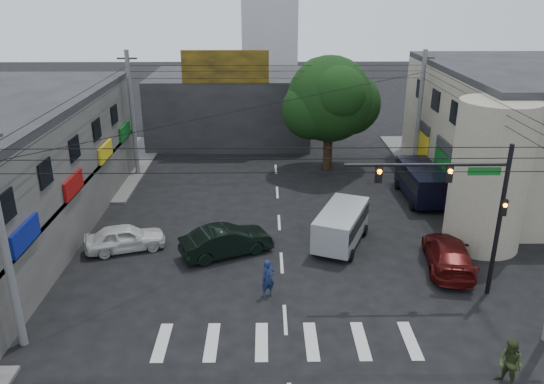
{
  "coord_description": "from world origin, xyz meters",
  "views": [
    {
      "loc": [
        -0.81,
        -22.16,
        13.35
      ],
      "look_at": [
        -0.47,
        4.0,
        3.15
      ],
      "focal_mm": 35.0,
      "sensor_mm": 36.0,
      "label": 1
    }
  ],
  "objects_px": {
    "white_compact": "(125,238)",
    "pedestrian_olive": "(510,364)",
    "utility_pole_far_left": "(132,114)",
    "maroon_sedan": "(448,254)",
    "traffic_gantry": "(465,197)",
    "dark_sedan": "(226,241)",
    "silver_minivan": "(341,227)",
    "navy_van": "(421,184)",
    "utility_pole_far_right": "(419,114)",
    "utility_pole_near_left": "(3,240)",
    "traffic_officer": "(268,279)",
    "street_tree": "(330,99)"
  },
  "relations": [
    {
      "from": "utility_pole_far_left",
      "to": "maroon_sedan",
      "type": "height_order",
      "value": "utility_pole_far_left"
    },
    {
      "from": "traffic_gantry",
      "to": "maroon_sedan",
      "type": "distance_m",
      "value": 4.78
    },
    {
      "from": "white_compact",
      "to": "silver_minivan",
      "type": "relative_size",
      "value": 0.87
    },
    {
      "from": "white_compact",
      "to": "pedestrian_olive",
      "type": "distance_m",
      "value": 19.38
    },
    {
      "from": "traffic_gantry",
      "to": "navy_van",
      "type": "xyz_separation_m",
      "value": [
        1.69,
        11.66,
        -3.72
      ]
    },
    {
      "from": "dark_sedan",
      "to": "navy_van",
      "type": "xyz_separation_m",
      "value": [
        12.41,
        7.69,
        0.31
      ]
    },
    {
      "from": "traffic_gantry",
      "to": "maroon_sedan",
      "type": "relative_size",
      "value": 1.31
    },
    {
      "from": "utility_pole_near_left",
      "to": "silver_minivan",
      "type": "height_order",
      "value": "utility_pole_near_left"
    },
    {
      "from": "utility_pole_near_left",
      "to": "dark_sedan",
      "type": "height_order",
      "value": "utility_pole_near_left"
    },
    {
      "from": "traffic_gantry",
      "to": "white_compact",
      "type": "distance_m",
      "value": 17.35
    },
    {
      "from": "dark_sedan",
      "to": "traffic_officer",
      "type": "distance_m",
      "value": 4.63
    },
    {
      "from": "traffic_officer",
      "to": "utility_pole_near_left",
      "type": "bearing_deg",
      "value": 172.81
    },
    {
      "from": "utility_pole_near_left",
      "to": "white_compact",
      "type": "distance_m",
      "value": 9.22
    },
    {
      "from": "traffic_officer",
      "to": "pedestrian_olive",
      "type": "relative_size",
      "value": 0.95
    },
    {
      "from": "dark_sedan",
      "to": "pedestrian_olive",
      "type": "height_order",
      "value": "pedestrian_olive"
    },
    {
      "from": "dark_sedan",
      "to": "pedestrian_olive",
      "type": "bearing_deg",
      "value": -158.42
    },
    {
      "from": "street_tree",
      "to": "utility_pole_far_left",
      "type": "bearing_deg",
      "value": -176.05
    },
    {
      "from": "silver_minivan",
      "to": "navy_van",
      "type": "height_order",
      "value": "navy_van"
    },
    {
      "from": "traffic_gantry",
      "to": "utility_pole_far_left",
      "type": "bearing_deg",
      "value": 137.14
    },
    {
      "from": "street_tree",
      "to": "maroon_sedan",
      "type": "xyz_separation_m",
      "value": [
        4.38,
        -15.57,
        -4.71
      ]
    },
    {
      "from": "navy_van",
      "to": "dark_sedan",
      "type": "bearing_deg",
      "value": 120.77
    },
    {
      "from": "utility_pole_far_left",
      "to": "maroon_sedan",
      "type": "xyz_separation_m",
      "value": [
        18.88,
        -14.57,
        -3.84
      ]
    },
    {
      "from": "traffic_gantry",
      "to": "silver_minivan",
      "type": "xyz_separation_m",
      "value": [
        -4.51,
        5.08,
        -3.8
      ]
    },
    {
      "from": "utility_pole_far_left",
      "to": "silver_minivan",
      "type": "height_order",
      "value": "utility_pole_far_left"
    },
    {
      "from": "dark_sedan",
      "to": "navy_van",
      "type": "height_order",
      "value": "navy_van"
    },
    {
      "from": "utility_pole_near_left",
      "to": "navy_van",
      "type": "height_order",
      "value": "utility_pole_near_left"
    },
    {
      "from": "utility_pole_far_right",
      "to": "white_compact",
      "type": "relative_size",
      "value": 2.03
    },
    {
      "from": "navy_van",
      "to": "pedestrian_olive",
      "type": "distance_m",
      "value": 17.88
    },
    {
      "from": "traffic_gantry",
      "to": "dark_sedan",
      "type": "relative_size",
      "value": 1.41
    },
    {
      "from": "maroon_sedan",
      "to": "pedestrian_olive",
      "type": "distance_m",
      "value": 8.6
    },
    {
      "from": "pedestrian_olive",
      "to": "maroon_sedan",
      "type": "bearing_deg",
      "value": 147.07
    },
    {
      "from": "utility_pole_near_left",
      "to": "maroon_sedan",
      "type": "relative_size",
      "value": 1.67
    },
    {
      "from": "traffic_gantry",
      "to": "traffic_officer",
      "type": "height_order",
      "value": "traffic_gantry"
    },
    {
      "from": "traffic_gantry",
      "to": "utility_pole_far_right",
      "type": "relative_size",
      "value": 0.78
    },
    {
      "from": "street_tree",
      "to": "silver_minivan",
      "type": "xyz_separation_m",
      "value": [
        -0.69,
        -12.93,
        -4.44
      ]
    },
    {
      "from": "traffic_gantry",
      "to": "utility_pole_near_left",
      "type": "height_order",
      "value": "utility_pole_near_left"
    },
    {
      "from": "utility_pole_far_left",
      "to": "utility_pole_far_right",
      "type": "height_order",
      "value": "same"
    },
    {
      "from": "white_compact",
      "to": "silver_minivan",
      "type": "height_order",
      "value": "silver_minivan"
    },
    {
      "from": "utility_pole_near_left",
      "to": "maroon_sedan",
      "type": "bearing_deg",
      "value": 17.44
    },
    {
      "from": "traffic_officer",
      "to": "navy_van",
      "type": "bearing_deg",
      "value": 22.7
    },
    {
      "from": "traffic_gantry",
      "to": "maroon_sedan",
      "type": "bearing_deg",
      "value": 77.08
    },
    {
      "from": "dark_sedan",
      "to": "silver_minivan",
      "type": "xyz_separation_m",
      "value": [
        6.2,
        1.1,
        0.23
      ]
    },
    {
      "from": "street_tree",
      "to": "white_compact",
      "type": "relative_size",
      "value": 1.92
    },
    {
      "from": "maroon_sedan",
      "to": "silver_minivan",
      "type": "relative_size",
      "value": 1.06
    },
    {
      "from": "street_tree",
      "to": "utility_pole_near_left",
      "type": "bearing_deg",
      "value": -124.0
    },
    {
      "from": "white_compact",
      "to": "pedestrian_olive",
      "type": "bearing_deg",
      "value": -141.06
    },
    {
      "from": "dark_sedan",
      "to": "silver_minivan",
      "type": "bearing_deg",
      "value": -104.81
    },
    {
      "from": "utility_pole_far_right",
      "to": "white_compact",
      "type": "distance_m",
      "value": 22.93
    },
    {
      "from": "traffic_officer",
      "to": "pedestrian_olive",
      "type": "height_order",
      "value": "pedestrian_olive"
    },
    {
      "from": "street_tree",
      "to": "traffic_gantry",
      "type": "relative_size",
      "value": 1.21
    }
  ]
}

